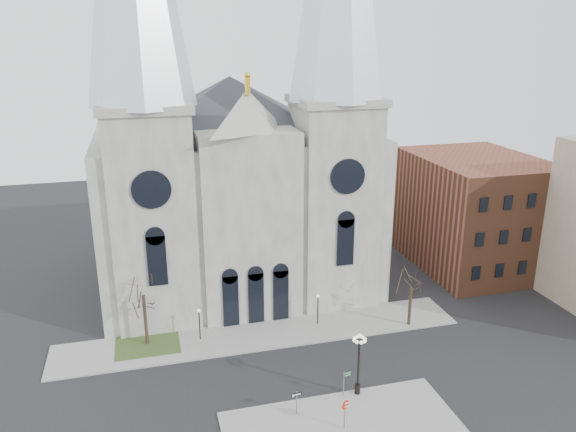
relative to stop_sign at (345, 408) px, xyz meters
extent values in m
plane|color=black|center=(-3.05, 4.27, -1.95)|extent=(160.00, 160.00, 0.00)
cube|color=gray|center=(-3.05, 15.27, -1.88)|extent=(40.00, 6.00, 0.14)
cube|color=#2D431D|center=(-14.05, 16.27, -1.86)|extent=(6.00, 5.00, 0.18)
cube|color=gray|center=(-3.05, 30.27, 7.05)|extent=(30.00, 24.00, 18.00)
pyramid|color=#2D3035|center=(-3.05, 30.27, 22.05)|extent=(33.00, 26.40, 6.00)
cube|color=gray|center=(-12.55, 21.77, 9.05)|extent=(8.00, 8.00, 22.00)
cylinder|color=black|center=(-12.55, 17.72, 13.05)|extent=(3.60, 0.30, 3.60)
cube|color=gray|center=(6.45, 21.77, 9.05)|extent=(8.00, 8.00, 22.00)
cylinder|color=black|center=(6.45, 17.72, 13.05)|extent=(3.60, 0.30, 3.60)
cube|color=gray|center=(-3.05, 20.27, 7.80)|extent=(10.00, 5.00, 19.50)
pyramid|color=gray|center=(-3.05, 20.27, 19.55)|extent=(11.00, 5.00, 4.00)
cube|color=brown|center=(26.95, 26.27, 5.05)|extent=(14.00, 18.00, 14.00)
cylinder|color=black|center=(-14.05, 16.27, 0.68)|extent=(0.32, 0.32, 5.25)
cylinder|color=black|center=(11.95, 13.27, 0.15)|extent=(0.32, 0.32, 4.20)
cylinder|color=black|center=(-9.05, 15.77, -0.31)|extent=(0.12, 0.12, 3.00)
sphere|color=white|center=(-9.05, 15.77, 1.29)|extent=(0.32, 0.32, 0.32)
cylinder|color=black|center=(2.95, 15.77, -0.31)|extent=(0.12, 0.12, 3.00)
sphere|color=white|center=(2.95, 15.77, 1.29)|extent=(0.32, 0.32, 0.32)
cylinder|color=slate|center=(0.00, 0.00, -0.58)|extent=(0.10, 0.10, 2.46)
cylinder|color=red|center=(0.00, 0.00, 0.27)|extent=(0.85, 0.11, 0.85)
cylinder|color=white|center=(0.00, 0.00, 0.27)|extent=(0.92, 0.10, 0.92)
cube|color=white|center=(0.00, 0.00, 0.41)|extent=(0.47, 0.06, 0.11)
cube|color=white|center=(0.00, 0.00, 0.13)|extent=(0.53, 0.07, 0.11)
cylinder|color=black|center=(2.55, 3.77, 0.65)|extent=(0.17, 0.17, 4.92)
cylinder|color=black|center=(2.55, 3.77, -1.38)|extent=(0.47, 0.47, 0.86)
sphere|color=white|center=(2.55, 3.77, 3.59)|extent=(0.34, 0.34, 0.34)
cylinder|color=slate|center=(-3.03, 2.55, -0.80)|extent=(0.09, 0.09, 2.01)
cube|color=black|center=(-3.03, 2.55, -0.04)|extent=(0.88, 0.15, 0.29)
cylinder|color=slate|center=(1.32, 3.77, -0.70)|extent=(0.09, 0.09, 2.21)
cube|color=#0C5720|center=(1.66, 3.84, 0.25)|extent=(0.62, 0.16, 0.15)
cube|color=#0C5720|center=(1.66, 3.84, 0.05)|extent=(0.62, 0.16, 0.15)
camera|label=1|loc=(-13.21, -33.01, 26.64)|focal=35.00mm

